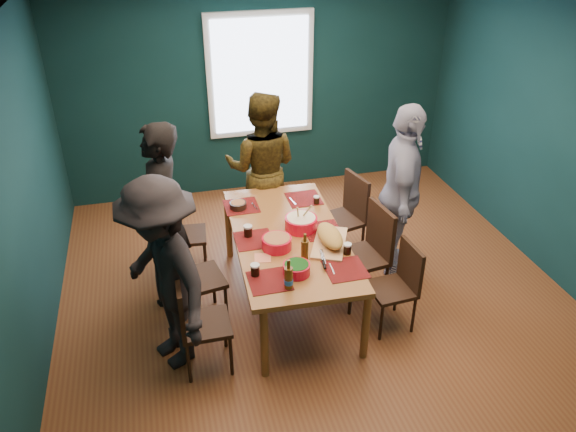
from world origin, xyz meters
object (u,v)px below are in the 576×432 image
Objects in this scene: person_right at (402,193)px; bowl_salad at (277,243)px; person_near_left at (163,276)px; person_back at (262,168)px; cutting_board at (330,238)px; dining_table at (289,242)px; chair_left_mid at (188,273)px; chair_left_far at (178,229)px; chair_right_far at (348,211)px; bowl_dumpling at (301,223)px; chair_right_mid at (370,247)px; chair_left_near at (194,318)px; chair_right_near at (400,280)px; bowl_herbs at (297,268)px; person_far_left at (163,216)px.

person_right is 6.85× the size of bowl_salad.
person_near_left is 6.43× the size of bowl_salad.
cutting_board is at bearing 121.83° from person_back.
dining_table is 2.13× the size of chair_left_mid.
chair_left_far is 3.22× the size of bowl_salad.
chair_right_far is at bearing 0.50° from chair_left_far.
chair_right_mid is at bearing -17.87° from bowl_dumpling.
chair_right_far reaches higher than dining_table.
chair_left_near reaches higher than chair_right_near.
chair_right_mid is 1.01m from bowl_herbs.
person_back reaches higher than bowl_dumpling.
person_right is at bearing 160.29° from person_back.
chair_left_near is 0.52× the size of person_near_left.
dining_table is 8.87× the size of bowl_herbs.
bowl_herbs is 0.32× the size of cutting_board.
chair_left_far is at bearing 143.98° from chair_right_mid.
bowl_salad is at bearing -17.43° from chair_left_mid.
person_back is at bearing 140.54° from person_far_left.
dining_table is 2.27× the size of chair_left_near.
person_right is at bearing 30.27° from chair_right_mid.
person_right is 1.06× the size of person_near_left.
bowl_dumpling is (-0.63, 0.20, 0.25)m from chair_right_mid.
chair_right_near is (0.89, -0.58, -0.20)m from dining_table.
chair_left_mid is at bearing 149.40° from bowl_herbs.
bowl_herbs is (0.89, -1.40, 0.31)m from chair_left_far.
chair_right_near is (1.85, -0.49, -0.07)m from chair_left_mid.
chair_right_far is 1.56m from bowl_herbs.
person_near_left is (-0.19, -1.31, 0.36)m from chair_left_far.
dining_table is 0.43m from cutting_board.
person_back is at bearing 83.18° from bowl_salad.
person_near_left is 5.61× the size of bowl_dumpling.
bowl_herbs is 0.55m from cutting_board.
bowl_dumpling is at bearing 41.63° from bowl_salad.
chair_left_mid is 0.52× the size of person_far_left.
chair_right_far is (1.79, 1.32, 0.03)m from chair_left_near.
bowl_salad reaches higher than chair_right_near.
cutting_board reaches higher than chair_left_far.
person_near_left is at bearing -164.10° from chair_right_far.
bowl_herbs reaches higher than dining_table.
chair_left_near is 3.91× the size of bowl_herbs.
chair_right_far is 1.12× the size of chair_right_near.
person_back is (0.98, 1.37, 0.31)m from chair_left_mid.
bowl_salad reaches higher than dining_table.
person_far_left is at bearing 108.41° from person_right.
chair_left_mid is 0.55× the size of person_near_left.
person_far_left reaches higher than cutting_board.
person_right is at bearing 32.85° from bowl_herbs.
person_far_left is 1.57m from cutting_board.
bowl_salad is 1.17× the size of bowl_herbs.
person_far_left reaches higher than chair_right_near.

